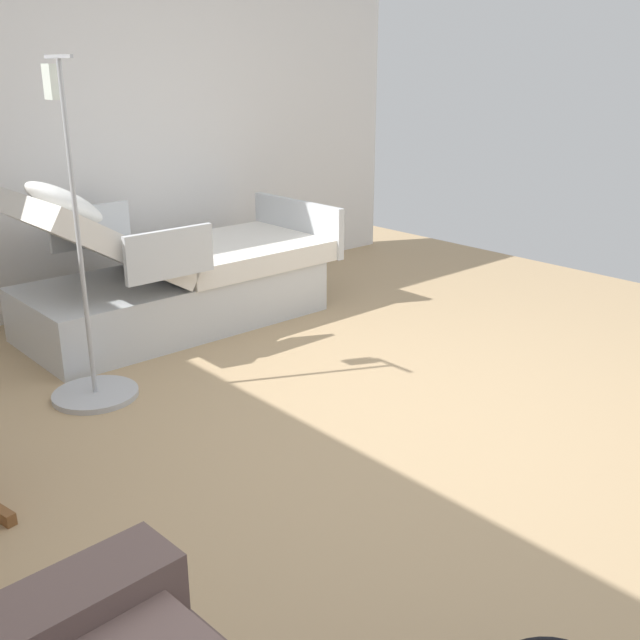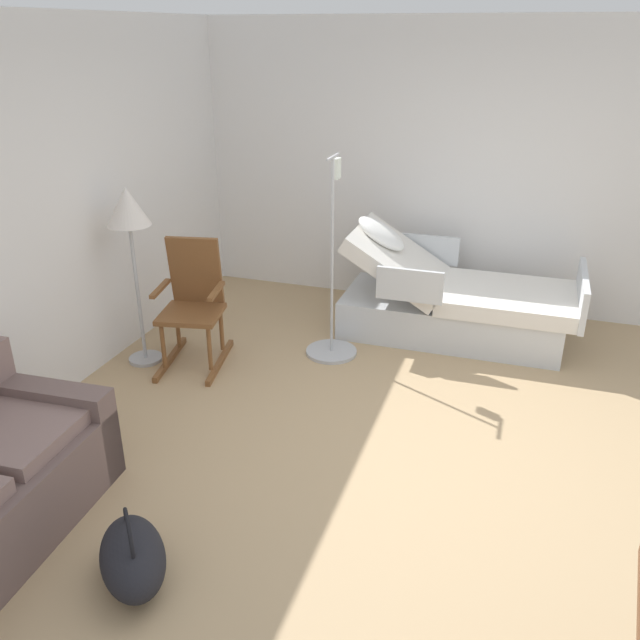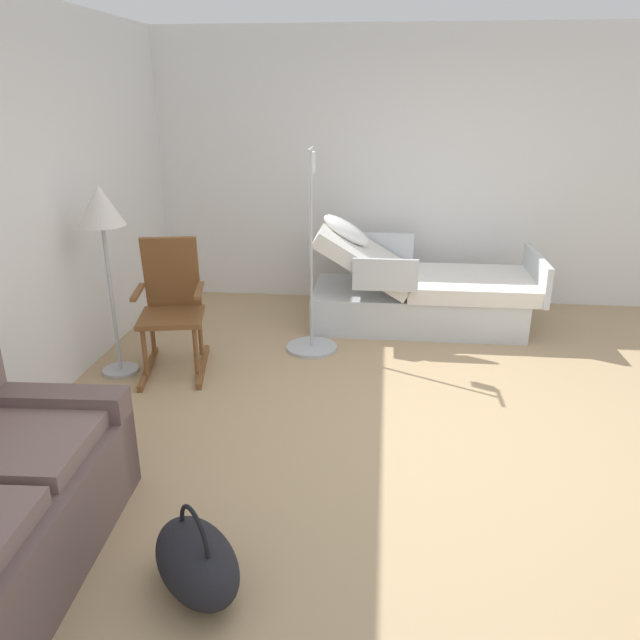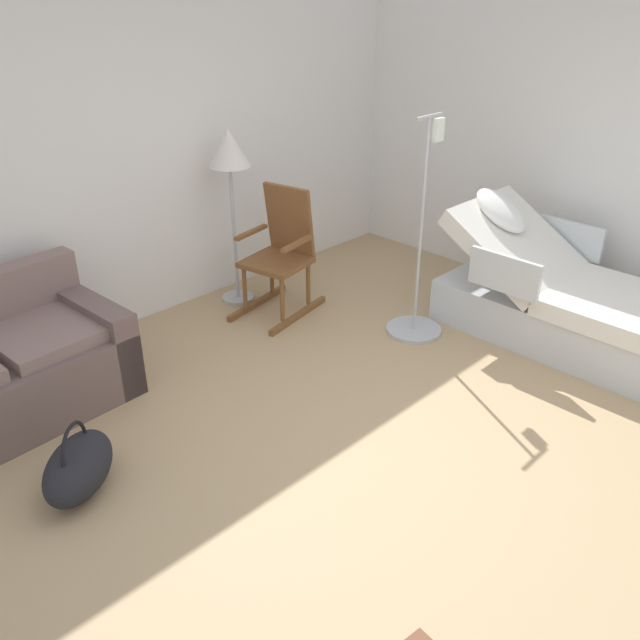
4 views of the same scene
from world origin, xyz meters
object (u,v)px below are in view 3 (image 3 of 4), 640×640
object	(u,v)px
rocking_chair	(172,308)
floor_lamp	(102,219)
iv_pole	(312,322)
duffel_bag	(197,561)
hospital_bed	(418,294)

from	to	relation	value
rocking_chair	floor_lamp	distance (m)	0.85
rocking_chair	iv_pole	size ratio (longest dim) A/B	0.62
floor_lamp	duffel_bag	xyz separation A→B (m)	(-2.14, -1.28, -1.07)
rocking_chair	floor_lamp	world-z (taller)	floor_lamp
hospital_bed	duffel_bag	world-z (taller)	hospital_bed
rocking_chair	duffel_bag	xyz separation A→B (m)	(-2.29, -0.87, -0.35)
hospital_bed	rocking_chair	xyz separation A→B (m)	(-1.17, 1.97, 0.20)
floor_lamp	iv_pole	world-z (taller)	iv_pole
floor_lamp	iv_pole	distance (m)	1.87
hospital_bed	duffel_bag	xyz separation A→B (m)	(-3.46, 1.10, -0.15)
iv_pole	duffel_bag	bearing A→B (deg)	176.24
rocking_chair	iv_pole	distance (m)	1.18
floor_lamp	hospital_bed	bearing A→B (deg)	-60.87
rocking_chair	floor_lamp	size ratio (longest dim) A/B	0.71
iv_pole	floor_lamp	bearing A→B (deg)	113.30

